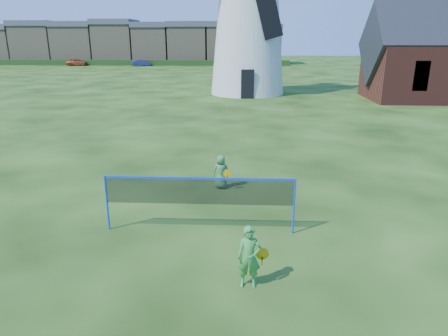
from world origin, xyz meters
The scene contains 9 objects.
ground centered at (0.00, 0.00, 0.00)m, with size 220.00×220.00×0.00m, color black.
windmill centered at (1.04, 27.81, 7.02)m, with size 16.26×6.67×21.00m.
badminton_net centered at (-0.41, -0.48, 1.14)m, with size 5.05×0.05×1.55m.
player_girl centered at (0.89, -2.96, 0.69)m, with size 0.67×0.36×1.37m.
player_boy centered at (-0.01, 2.88, 0.59)m, with size 0.66×0.44×1.18m.
terraced_houses centered at (-22.35, 72.00, 3.93)m, with size 59.87×8.40×8.25m.
hedge centered at (-22.00, 66.00, 0.50)m, with size 62.00×0.80×1.00m, color #193814.
car_left centered at (-29.84, 64.77, 0.64)m, with size 1.52×3.77×1.28m, color #90371A.
car_right centered at (-17.91, 64.66, 0.56)m, with size 1.19×3.42×1.13m, color navy.
Camera 1 is at (0.72, -10.42, 5.03)m, focal length 32.60 mm.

